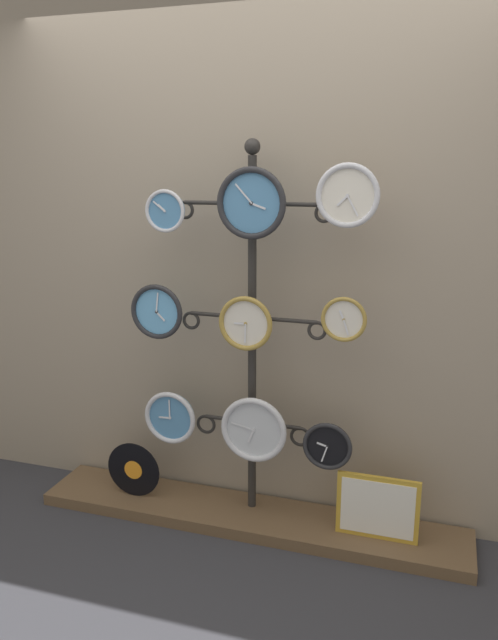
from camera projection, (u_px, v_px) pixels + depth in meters
name	position (u px, v px, depth m)	size (l,w,h in m)	color
ground_plane	(225.00, 562.00, 2.87)	(12.00, 12.00, 0.00)	#333338
shop_wall	(262.00, 244.00, 3.06)	(4.40, 0.04, 2.80)	gray
low_shelf	(248.00, 516.00, 3.19)	(2.20, 0.36, 0.06)	brown
display_stand	(252.00, 407.00, 3.11)	(0.76, 0.43, 1.90)	#282623
clock_top_left	(165.00, 211.00, 2.90)	(0.20, 0.04, 0.20)	#4C84B2
clock_top_center	(251.00, 203.00, 2.74)	(0.32, 0.04, 0.32)	#4C84B2
clock_top_right	(348.00, 196.00, 2.62)	(0.27, 0.04, 0.27)	silver
clock_middle_left	(157.00, 312.00, 3.02)	(0.27, 0.04, 0.27)	#60A8DB
clock_middle_center	(246.00, 323.00, 2.90)	(0.26, 0.04, 0.26)	silver
clock_middle_right	(344.00, 319.00, 2.78)	(0.21, 0.04, 0.21)	silver
clock_bottom_left	(170.00, 417.00, 3.17)	(0.28, 0.04, 0.28)	#4C84B2
clock_bottom_center	(254.00, 430.00, 3.00)	(0.33, 0.04, 0.33)	silver
clock_bottom_right	(327.00, 446.00, 2.93)	(0.24, 0.04, 0.24)	black
vinyl_record	(134.00, 470.00, 3.30)	(0.30, 0.01, 0.30)	black
picture_frame	(378.00, 508.00, 2.92)	(0.39, 0.02, 0.32)	gold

